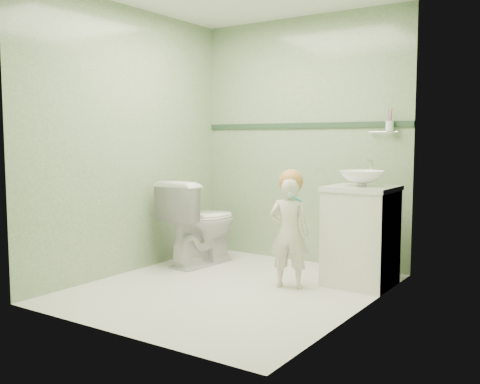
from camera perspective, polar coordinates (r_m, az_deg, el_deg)
The scene contains 12 objects.
ground at distance 4.49m, azimuth -1.08°, elevation -10.10°, with size 2.50×2.50×0.00m, color white.
room_shell at distance 4.33m, azimuth -1.11°, elevation 5.38°, with size 2.50×2.54×2.40m.
trim_stripe at distance 5.39m, azimuth 6.48°, elevation 6.96°, with size 2.20×0.02×0.05m, color #29442E.
vanity at distance 4.63m, azimuth 12.58°, elevation -4.70°, with size 0.52×0.50×0.80m, color white.
counter at distance 4.57m, azimuth 12.68°, elevation 0.36°, with size 0.54×0.52×0.04m, color white.
basin at distance 4.57m, azimuth 12.71°, elevation 1.41°, with size 0.37×0.37×0.13m, color white.
faucet at distance 4.73m, azimuth 13.53°, elevation 2.50°, with size 0.03×0.13×0.18m.
cup_holder at distance 4.99m, azimuth 15.38°, elevation 6.72°, with size 0.26×0.07×0.21m.
toilet at distance 5.29m, azimuth -4.14°, elevation -3.16°, with size 0.46×0.81×0.83m, color white.
toddler at distance 4.45m, azimuth 5.19°, elevation -4.30°, with size 0.33×0.22×0.91m, color silver.
hair_cap at distance 4.42m, azimuth 5.39°, elevation 1.11°, with size 0.20×0.20×0.20m, color #B27D3D.
teal_toothbrush at distance 4.27m, azimuth 5.87°, elevation -0.67°, with size 0.10×0.14×0.08m.
Camera 1 is at (2.47, -3.55, 1.21)m, focal length 40.57 mm.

